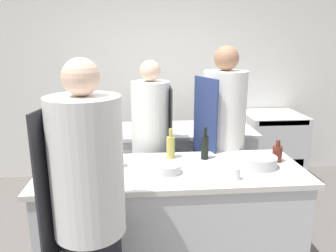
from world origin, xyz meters
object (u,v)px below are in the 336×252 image
object	(u,v)px
oven_range	(270,147)
chef_at_stove	(152,149)
bottle_olive_oil	(205,147)
bowl_mixing_large	(94,173)
bowl_ceramic_blue	(64,162)
bowl_wooden_salad	(259,161)
chef_at_pass_far	(222,144)
bottle_wine	(277,153)
cup	(235,174)
chef_at_prep_near	(90,219)
bottle_cooking_oil	(171,146)
bowl_prep_small	(169,169)
bottle_vinegar	(117,158)

from	to	relation	value
oven_range	chef_at_stove	xyz separation A→B (m)	(-1.64, -1.05, 0.38)
bottle_olive_oil	bowl_mixing_large	xyz separation A→B (m)	(-0.87, -0.29, -0.08)
bottle_olive_oil	bowl_ceramic_blue	distance (m)	1.14
chef_at_stove	bowl_wooden_salad	size ratio (longest dim) A/B	6.17
oven_range	chef_at_pass_far	distance (m)	1.58
bottle_olive_oil	bottle_wine	bearing A→B (deg)	-11.15
bottle_wine	oven_range	bearing A→B (deg)	68.60
bottle_olive_oil	cup	bearing A→B (deg)	-72.78
chef_at_prep_near	bowl_mixing_large	xyz separation A→B (m)	(-0.05, 0.57, 0.04)
bottle_wine	cup	size ratio (longest dim) A/B	2.08
bowl_ceramic_blue	bowl_wooden_salad	world-z (taller)	bowl_wooden_salad
oven_range	bottle_cooking_oil	size ratio (longest dim) A/B	3.64
cup	bowl_mixing_large	bearing A→B (deg)	172.09
chef_at_prep_near	bowl_prep_small	xyz separation A→B (m)	(0.50, 0.59, 0.05)
chef_at_pass_far	cup	size ratio (longest dim) A/B	20.69
bowl_wooden_salad	bowl_ceramic_blue	bearing A→B (deg)	174.43
chef_at_stove	bottle_vinegar	size ratio (longest dim) A/B	9.07
bottle_cooking_oil	oven_range	bearing A→B (deg)	44.61
bottle_cooking_oil	cup	size ratio (longest dim) A/B	2.90
bottle_wine	chef_at_stove	bearing A→B (deg)	149.64
oven_range	bowl_mixing_large	size ratio (longest dim) A/B	5.60
chef_at_prep_near	bowl_ceramic_blue	xyz separation A→B (m)	(-0.31, 0.80, 0.05)
chef_at_prep_near	bottle_cooking_oil	bearing A→B (deg)	-21.28
bottle_olive_oil	chef_at_pass_far	bearing A→B (deg)	55.93
chef_at_stove	bowl_prep_small	world-z (taller)	chef_at_stove
oven_range	bottle_olive_oil	distance (m)	2.02
chef_at_prep_near	cup	world-z (taller)	chef_at_prep_near
bottle_vinegar	bottle_cooking_oil	world-z (taller)	bottle_cooking_oil
bottle_wine	bottle_cooking_oil	size ratio (longest dim) A/B	0.72
bottle_vinegar	bowl_wooden_salad	size ratio (longest dim) A/B	0.68
bowl_wooden_salad	cup	bearing A→B (deg)	-138.90
chef_at_stove	cup	distance (m)	1.07
chef_at_pass_far	bowl_wooden_salad	size ratio (longest dim) A/B	6.63
chef_at_prep_near	bowl_prep_small	size ratio (longest dim) A/B	10.08
bottle_vinegar	bottle_wine	distance (m)	1.29
oven_range	bottle_cooking_oil	distance (m)	2.17
bottle_olive_oil	bowl_wooden_salad	xyz separation A→B (m)	(0.39, -0.21, -0.06)
oven_range	bottle_vinegar	distance (m)	2.59
bottle_olive_oil	bottle_vinegar	size ratio (longest dim) A/B	1.45
bottle_vinegar	bottle_wine	size ratio (longest dim) A/B	1.02
bowl_mixing_large	cup	distance (m)	1.02
chef_at_prep_near	bottle_wine	distance (m)	1.59
chef_at_stove	bottle_vinegar	world-z (taller)	chef_at_stove
bowl_wooden_salad	cup	size ratio (longest dim) A/B	3.12
bottle_wine	bowl_ceramic_blue	size ratio (longest dim) A/B	0.69
oven_range	bottle_wine	bearing A→B (deg)	-111.40
chef_at_stove	cup	world-z (taller)	chef_at_stove
oven_range	chef_at_pass_far	xyz separation A→B (m)	(-0.97, -1.17, 0.44)
bottle_vinegar	bottle_cooking_oil	xyz separation A→B (m)	(0.43, 0.17, 0.03)
chef_at_prep_near	chef_at_pass_far	bearing A→B (deg)	-31.54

